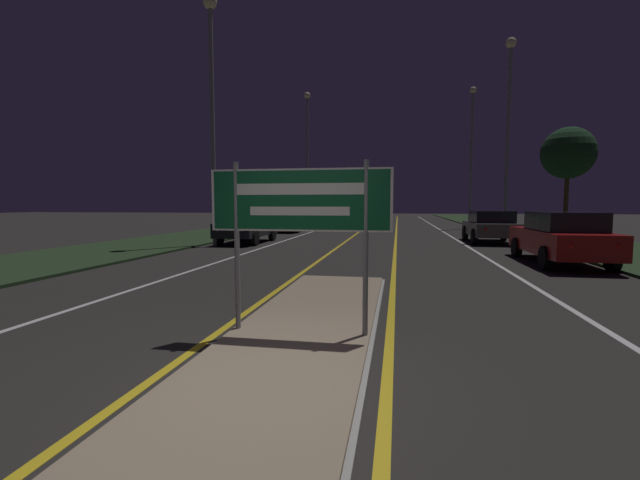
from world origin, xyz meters
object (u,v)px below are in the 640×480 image
at_px(streetlight_right_far, 472,144).
at_px(streetlight_left_near, 212,81).
at_px(highway_sign, 299,208).
at_px(streetlight_left_far, 307,143).
at_px(car_receding_0, 560,237).
at_px(streetlight_right_near, 509,114).
at_px(car_approaching_1, 288,220).
at_px(car_approaching_0, 248,226).
at_px(car_receding_1, 490,226).

bearing_deg(streetlight_right_far, streetlight_left_near, -128.89).
height_order(highway_sign, streetlight_left_far, streetlight_left_far).
xyz_separation_m(streetlight_left_near, car_receding_0, (12.49, -3.19, -6.06)).
xyz_separation_m(highway_sign, streetlight_right_far, (6.47, 27.58, 4.41)).
relative_size(highway_sign, streetlight_right_far, 0.24).
bearing_deg(streetlight_left_far, streetlight_right_far, -9.24).
bearing_deg(streetlight_left_far, streetlight_right_near, -43.52).
bearing_deg(car_approaching_1, car_approaching_0, -88.92).
xyz_separation_m(streetlight_left_far, streetlight_right_near, (12.78, -12.14, -0.57)).
height_order(streetlight_left_far, car_approaching_0, streetlight_left_far).
relative_size(streetlight_right_near, streetlight_right_far, 0.97).
height_order(car_receding_0, car_approaching_0, car_receding_0).
bearing_deg(car_approaching_0, highway_sign, -67.43).
height_order(streetlight_left_far, car_receding_1, streetlight_left_far).
bearing_deg(car_receding_0, streetlight_right_near, 86.76).
bearing_deg(car_approaching_0, streetlight_right_far, 49.27).
distance_m(car_approaching_0, car_approaching_1, 8.20).
xyz_separation_m(streetlight_right_far, car_approaching_1, (-12.25, -5.85, -5.39)).
xyz_separation_m(streetlight_left_far, car_approaching_0, (0.56, -16.11, -6.03)).
bearing_deg(streetlight_left_near, streetlight_right_near, 24.36).
bearing_deg(car_receding_0, streetlight_right_far, 88.84).
bearing_deg(highway_sign, streetlight_right_near, 69.35).
relative_size(streetlight_right_far, car_approaching_0, 2.39).
bearing_deg(streetlight_right_far, car_receding_0, -91.16).
relative_size(car_approaching_0, car_approaching_1, 1.04).
bearing_deg(streetlight_right_far, streetlight_right_near, -89.29).
xyz_separation_m(car_receding_0, car_approaching_0, (-11.71, 5.10, -0.04)).
height_order(streetlight_right_far, car_receding_0, streetlight_right_far).
distance_m(streetlight_right_near, car_approaching_0, 13.96).
height_order(highway_sign, streetlight_right_far, streetlight_right_far).
bearing_deg(car_receding_1, highway_sign, -109.53).
height_order(highway_sign, streetlight_right_near, streetlight_right_near).
bearing_deg(highway_sign, streetlight_right_far, 76.80).
height_order(highway_sign, car_approaching_0, highway_sign).
bearing_deg(car_approaching_1, highway_sign, -75.10).
bearing_deg(streetlight_left_near, car_approaching_0, 67.86).
height_order(car_approaching_0, car_approaching_1, car_approaching_0).
relative_size(streetlight_right_far, car_receding_1, 2.42).
height_order(streetlight_left_near, car_receding_1, streetlight_left_near).
relative_size(highway_sign, streetlight_right_near, 0.24).
distance_m(streetlight_right_far, car_receding_0, 19.88).
distance_m(streetlight_left_far, car_approaching_0, 17.21).
bearing_deg(highway_sign, streetlight_left_near, 118.86).
xyz_separation_m(streetlight_right_near, streetlight_right_far, (-0.12, 10.08, -0.09)).
distance_m(streetlight_left_far, streetlight_right_near, 17.63).
bearing_deg(car_receding_1, streetlight_right_near, 61.03).
bearing_deg(streetlight_left_far, car_approaching_0, -88.02).
xyz_separation_m(highway_sign, car_approaching_1, (-5.78, 21.73, -0.98)).
bearing_deg(streetlight_left_far, highway_sign, -78.22).
height_order(car_receding_1, car_approaching_1, car_receding_1).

